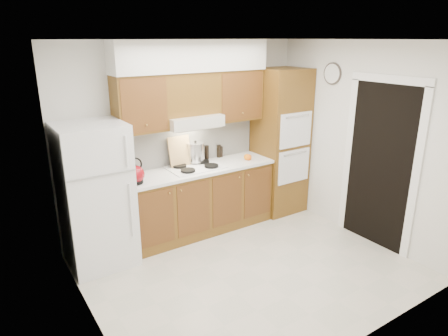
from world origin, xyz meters
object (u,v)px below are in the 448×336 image
(stock_pot, at_px, (196,152))
(kettle, at_px, (136,174))
(fridge, at_px, (96,196))
(oven_cabinet, at_px, (280,142))

(stock_pot, bearing_deg, kettle, -162.28)
(fridge, height_order, stock_pot, fridge)
(fridge, height_order, oven_cabinet, oven_cabinet)
(kettle, bearing_deg, stock_pot, 24.80)
(oven_cabinet, xyz_separation_m, kettle, (-2.37, -0.11, -0.04))
(kettle, distance_m, stock_pot, 1.06)
(fridge, distance_m, stock_pot, 1.53)
(kettle, bearing_deg, fridge, 178.09)
(fridge, distance_m, kettle, 0.52)
(oven_cabinet, relative_size, stock_pot, 8.46)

